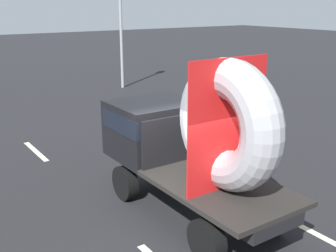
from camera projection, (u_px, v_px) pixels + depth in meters
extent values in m
plane|color=black|center=(190.00, 221.00, 9.12)|extent=(120.00, 120.00, 0.00)
cylinder|color=black|center=(125.00, 183.00, 10.06)|extent=(0.28, 0.84, 0.84)
cylinder|color=black|center=(182.00, 168.00, 10.98)|extent=(0.28, 0.84, 0.84)
cylinder|color=black|center=(207.00, 240.00, 7.62)|extent=(0.28, 0.84, 0.84)
cylinder|color=black|center=(271.00, 215.00, 8.54)|extent=(0.28, 0.84, 0.84)
cube|color=black|center=(194.00, 181.00, 9.14)|extent=(1.30, 4.89, 0.25)
cube|color=black|center=(154.00, 129.00, 10.17)|extent=(2.00, 1.71, 1.35)
cube|color=black|center=(155.00, 117.00, 10.05)|extent=(2.02, 1.63, 0.44)
cube|color=black|center=(220.00, 187.00, 8.42)|extent=(2.00, 3.18, 0.10)
cube|color=black|center=(176.00, 139.00, 9.46)|extent=(1.80, 0.08, 1.10)
torus|color=#9E9EA3|center=(228.00, 125.00, 7.92)|extent=(0.78, 2.57, 2.57)
cube|color=red|center=(228.00, 125.00, 7.92)|extent=(1.90, 0.03, 2.57)
cylinder|color=gray|center=(121.00, 40.00, 22.78)|extent=(0.16, 0.16, 5.28)
cube|color=beige|center=(36.00, 151.00, 13.40)|extent=(0.16, 2.10, 0.01)
cube|color=beige|center=(302.00, 227.00, 8.89)|extent=(0.16, 2.30, 0.01)
cube|color=beige|center=(133.00, 139.00, 14.62)|extent=(0.16, 2.60, 0.01)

